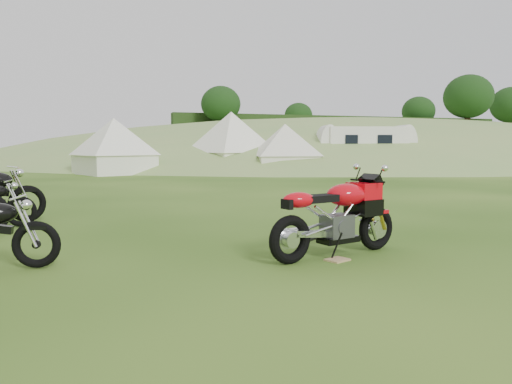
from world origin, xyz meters
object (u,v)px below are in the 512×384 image
object	(u,v)px
tent_mid	(231,144)
tent_right	(285,148)
tent_left	(114,146)
caravan	(365,148)
sport_motorcycle	(336,211)
plywood_board	(337,260)

from	to	relation	value
tent_mid	tent_right	xyz separation A→B (m)	(2.01, -2.63, -0.21)
tent_left	tent_mid	world-z (taller)	tent_mid
tent_right	caravan	distance (m)	5.14
sport_motorcycle	tent_right	xyz separation A→B (m)	(6.56, 17.43, 0.67)
tent_right	tent_left	bearing A→B (deg)	175.19
tent_right	caravan	size ratio (longest dim) A/B	0.56
tent_mid	sport_motorcycle	bearing A→B (deg)	-123.27
sport_motorcycle	tent_right	world-z (taller)	tent_right
tent_left	tent_mid	distance (m)	6.09
plywood_board	tent_mid	world-z (taller)	tent_mid
plywood_board	tent_mid	xyz separation A→B (m)	(4.65, 20.29, 1.46)
tent_mid	caravan	xyz separation A→B (m)	(7.08, -1.79, -0.25)
tent_left	tent_right	xyz separation A→B (m)	(8.07, -2.07, -0.08)
tent_right	caravan	world-z (taller)	tent_right
sport_motorcycle	tent_mid	size ratio (longest dim) A/B	0.58
plywood_board	tent_right	xyz separation A→B (m)	(6.66, 17.66, 1.25)
tent_mid	tent_right	size ratio (longest dim) A/B	1.17
sport_motorcycle	tent_mid	world-z (taller)	tent_mid
tent_right	plywood_board	bearing A→B (deg)	-101.05
tent_left	tent_right	world-z (taller)	tent_left
plywood_board	tent_left	xyz separation A→B (m)	(-1.42, 19.73, 1.33)
sport_motorcycle	plywood_board	size ratio (longest dim) A/B	7.22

